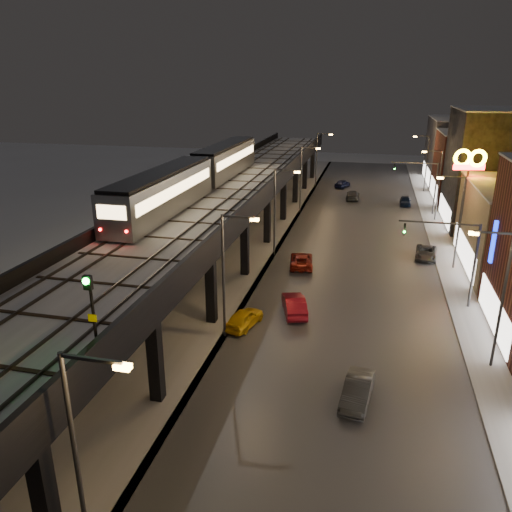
{
  "coord_description": "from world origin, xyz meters",
  "views": [
    {
      "loc": [
        8.75,
        -17.34,
        17.36
      ],
      "look_at": [
        0.76,
        16.53,
        5.0
      ],
      "focal_mm": 35.0,
      "sensor_mm": 36.0,
      "label": 1
    }
  ],
  "objects_px": {
    "subway_train": "(199,173)",
    "car_onc_silver": "(357,392)",
    "car_mid_silver": "(301,261)",
    "car_mid_dark": "(353,195)",
    "car_far_white": "(342,184)",
    "car_onc_dark": "(426,253)",
    "car_onc_red": "(405,201)",
    "car_near_white": "(294,305)",
    "rail_signal": "(90,297)",
    "car_taxi": "(244,319)"
  },
  "relations": [
    {
      "from": "rail_signal",
      "to": "car_near_white",
      "type": "bearing_deg",
      "value": 73.12
    },
    {
      "from": "rail_signal",
      "to": "car_onc_dark",
      "type": "height_order",
      "value": "rail_signal"
    },
    {
      "from": "car_near_white",
      "to": "car_onc_dark",
      "type": "bearing_deg",
      "value": -141.92
    },
    {
      "from": "car_taxi",
      "to": "car_near_white",
      "type": "height_order",
      "value": "car_near_white"
    },
    {
      "from": "rail_signal",
      "to": "car_near_white",
      "type": "xyz_separation_m",
      "value": [
        5.64,
        18.58,
        -8.24
      ]
    },
    {
      "from": "car_taxi",
      "to": "car_onc_red",
      "type": "height_order",
      "value": "car_taxi"
    },
    {
      "from": "car_far_white",
      "to": "car_onc_dark",
      "type": "relative_size",
      "value": 0.89
    },
    {
      "from": "car_near_white",
      "to": "car_onc_silver",
      "type": "relative_size",
      "value": 1.07
    },
    {
      "from": "subway_train",
      "to": "car_mid_dark",
      "type": "xyz_separation_m",
      "value": [
        14.49,
        27.96,
        -7.71
      ]
    },
    {
      "from": "subway_train",
      "to": "car_far_white",
      "type": "distance_m",
      "value": 39.35
    },
    {
      "from": "car_onc_silver",
      "to": "car_far_white",
      "type": "bearing_deg",
      "value": 101.78
    },
    {
      "from": "car_taxi",
      "to": "car_near_white",
      "type": "bearing_deg",
      "value": -122.6
    },
    {
      "from": "car_near_white",
      "to": "car_onc_silver",
      "type": "distance_m",
      "value": 11.68
    },
    {
      "from": "car_mid_silver",
      "to": "car_onc_red",
      "type": "height_order",
      "value": "car_mid_silver"
    },
    {
      "from": "car_taxi",
      "to": "car_mid_dark",
      "type": "height_order",
      "value": "car_taxi"
    },
    {
      "from": "subway_train",
      "to": "car_onc_silver",
      "type": "xyz_separation_m",
      "value": [
        17.32,
        -23.36,
        -7.69
      ]
    },
    {
      "from": "rail_signal",
      "to": "car_taxi",
      "type": "xyz_separation_m",
      "value": [
        2.39,
        15.51,
        -8.31
      ]
    },
    {
      "from": "subway_train",
      "to": "car_taxi",
      "type": "bearing_deg",
      "value": -61.22
    },
    {
      "from": "car_near_white",
      "to": "car_mid_dark",
      "type": "distance_m",
      "value": 40.97
    },
    {
      "from": "car_far_white",
      "to": "car_onc_red",
      "type": "xyz_separation_m",
      "value": [
        9.81,
        -10.61,
        -0.03
      ]
    },
    {
      "from": "car_taxi",
      "to": "rail_signal",
      "type": "bearing_deg",
      "value": 95.31
    },
    {
      "from": "car_far_white",
      "to": "car_onc_silver",
      "type": "bearing_deg",
      "value": 113.24
    },
    {
      "from": "car_near_white",
      "to": "car_mid_silver",
      "type": "bearing_deg",
      "value": -101.35
    },
    {
      "from": "subway_train",
      "to": "car_onc_silver",
      "type": "bearing_deg",
      "value": -53.44
    },
    {
      "from": "car_taxi",
      "to": "car_onc_red",
      "type": "xyz_separation_m",
      "value": [
        13.34,
        41.96,
        -0.03
      ]
    },
    {
      "from": "car_mid_silver",
      "to": "car_onc_red",
      "type": "xyz_separation_m",
      "value": [
        11.05,
        28.52,
        -0.01
      ]
    },
    {
      "from": "car_near_white",
      "to": "car_mid_silver",
      "type": "relative_size",
      "value": 0.97
    },
    {
      "from": "car_mid_dark",
      "to": "subway_train",
      "type": "bearing_deg",
      "value": 62.92
    },
    {
      "from": "subway_train",
      "to": "car_far_white",
      "type": "xyz_separation_m",
      "value": [
        12.32,
        36.56,
        -7.71
      ]
    },
    {
      "from": "rail_signal",
      "to": "car_mid_silver",
      "type": "distance_m",
      "value": 30.49
    },
    {
      "from": "rail_signal",
      "to": "car_onc_dark",
      "type": "distance_m",
      "value": 39.03
    },
    {
      "from": "car_onc_silver",
      "to": "car_onc_red",
      "type": "height_order",
      "value": "car_onc_silver"
    },
    {
      "from": "subway_train",
      "to": "car_near_white",
      "type": "distance_m",
      "value": 19.25
    },
    {
      "from": "subway_train",
      "to": "car_taxi",
      "type": "height_order",
      "value": "subway_train"
    },
    {
      "from": "car_mid_dark",
      "to": "car_mid_silver",
      "type": "bearing_deg",
      "value": 83.96
    },
    {
      "from": "car_near_white",
      "to": "car_far_white",
      "type": "bearing_deg",
      "value": -106.92
    },
    {
      "from": "subway_train",
      "to": "car_onc_dark",
      "type": "distance_m",
      "value": 24.57
    },
    {
      "from": "rail_signal",
      "to": "car_taxi",
      "type": "height_order",
      "value": "rail_signal"
    },
    {
      "from": "car_mid_silver",
      "to": "car_mid_dark",
      "type": "relative_size",
      "value": 1.01
    },
    {
      "from": "car_mid_dark",
      "to": "car_onc_dark",
      "type": "height_order",
      "value": "car_mid_dark"
    },
    {
      "from": "rail_signal",
      "to": "car_onc_red",
      "type": "height_order",
      "value": "rail_signal"
    },
    {
      "from": "car_mid_dark",
      "to": "car_far_white",
      "type": "bearing_deg",
      "value": -75.58
    },
    {
      "from": "subway_train",
      "to": "car_onc_red",
      "type": "bearing_deg",
      "value": 49.55
    },
    {
      "from": "car_near_white",
      "to": "car_mid_dark",
      "type": "bearing_deg",
      "value": -110.02
    },
    {
      "from": "car_taxi",
      "to": "car_mid_silver",
      "type": "bearing_deg",
      "value": -85.63
    },
    {
      "from": "car_near_white",
      "to": "car_onc_silver",
      "type": "xyz_separation_m",
      "value": [
        5.28,
        -10.42,
        -0.05
      ]
    },
    {
      "from": "car_mid_silver",
      "to": "car_near_white",
      "type": "bearing_deg",
      "value": 87.23
    },
    {
      "from": "car_mid_dark",
      "to": "car_onc_red",
      "type": "bearing_deg",
      "value": 165.66
    },
    {
      "from": "subway_train",
      "to": "car_near_white",
      "type": "xyz_separation_m",
      "value": [
        12.04,
        -12.94,
        -7.64
      ]
    },
    {
      "from": "car_mid_silver",
      "to": "car_mid_dark",
      "type": "xyz_separation_m",
      "value": [
        3.4,
        30.52,
        0.02
      ]
    }
  ]
}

